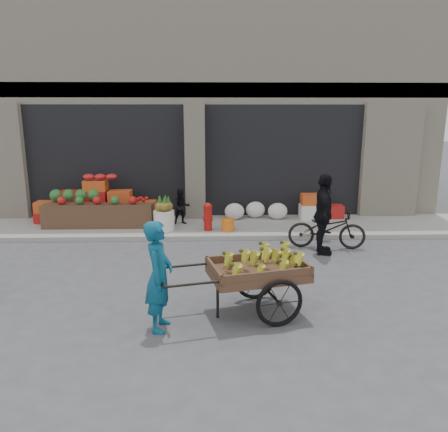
{
  "coord_description": "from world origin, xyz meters",
  "views": [
    {
      "loc": [
        0.44,
        -7.05,
        2.99
      ],
      "look_at": [
        0.68,
        0.95,
        1.1
      ],
      "focal_mm": 35.0,
      "sensor_mm": 36.0,
      "label": 1
    }
  ],
  "objects_px": {
    "fire_hydrant": "(208,215)",
    "orange_bucket": "(228,225)",
    "vendor_woman": "(159,276)",
    "banana_cart": "(254,268)",
    "bicycle": "(327,229)",
    "pineapple_bin": "(164,220)",
    "seated_person": "(181,207)",
    "cyclist": "(323,214)"
  },
  "relations": [
    {
      "from": "fire_hydrant",
      "to": "orange_bucket",
      "type": "bearing_deg",
      "value": -5.71
    },
    {
      "from": "vendor_woman",
      "to": "banana_cart",
      "type": "bearing_deg",
      "value": -66.37
    },
    {
      "from": "orange_bucket",
      "to": "fire_hydrant",
      "type": "bearing_deg",
      "value": 174.29
    },
    {
      "from": "fire_hydrant",
      "to": "bicycle",
      "type": "distance_m",
      "value": 2.93
    },
    {
      "from": "fire_hydrant",
      "to": "vendor_woman",
      "type": "xyz_separation_m",
      "value": [
        -0.64,
        -4.89,
        0.29
      ]
    },
    {
      "from": "pineapple_bin",
      "to": "seated_person",
      "type": "relative_size",
      "value": 0.56
    },
    {
      "from": "bicycle",
      "to": "fire_hydrant",
      "type": "bearing_deg",
      "value": 75.55
    },
    {
      "from": "banana_cart",
      "to": "cyclist",
      "type": "bearing_deg",
      "value": 44.64
    },
    {
      "from": "orange_bucket",
      "to": "cyclist",
      "type": "relative_size",
      "value": 0.18
    },
    {
      "from": "fire_hydrant",
      "to": "cyclist",
      "type": "relative_size",
      "value": 0.4
    },
    {
      "from": "orange_bucket",
      "to": "vendor_woman",
      "type": "bearing_deg",
      "value": -103.31
    },
    {
      "from": "fire_hydrant",
      "to": "pineapple_bin",
      "type": "bearing_deg",
      "value": 177.4
    },
    {
      "from": "seated_person",
      "to": "pineapple_bin",
      "type": "bearing_deg",
      "value": -133.69
    },
    {
      "from": "cyclist",
      "to": "pineapple_bin",
      "type": "bearing_deg",
      "value": 74.78
    },
    {
      "from": "banana_cart",
      "to": "seated_person",
      "type": "bearing_deg",
      "value": 91.83
    },
    {
      "from": "vendor_woman",
      "to": "cyclist",
      "type": "distance_m",
      "value": 4.56
    },
    {
      "from": "orange_bucket",
      "to": "vendor_woman",
      "type": "height_order",
      "value": "vendor_woman"
    },
    {
      "from": "banana_cart",
      "to": "orange_bucket",
      "type": "bearing_deg",
      "value": 79.13
    },
    {
      "from": "seated_person",
      "to": "bicycle",
      "type": "distance_m",
      "value": 3.85
    },
    {
      "from": "pineapple_bin",
      "to": "vendor_woman",
      "type": "height_order",
      "value": "vendor_woman"
    },
    {
      "from": "banana_cart",
      "to": "vendor_woman",
      "type": "bearing_deg",
      "value": -175.84
    },
    {
      "from": "pineapple_bin",
      "to": "bicycle",
      "type": "height_order",
      "value": "bicycle"
    },
    {
      "from": "seated_person",
      "to": "vendor_woman",
      "type": "relative_size",
      "value": 0.59
    },
    {
      "from": "fire_hydrant",
      "to": "vendor_woman",
      "type": "relative_size",
      "value": 0.45
    },
    {
      "from": "banana_cart",
      "to": "cyclist",
      "type": "relative_size",
      "value": 1.46
    },
    {
      "from": "pineapple_bin",
      "to": "vendor_woman",
      "type": "relative_size",
      "value": 0.33
    },
    {
      "from": "pineapple_bin",
      "to": "seated_person",
      "type": "height_order",
      "value": "seated_person"
    },
    {
      "from": "orange_bucket",
      "to": "banana_cart",
      "type": "height_order",
      "value": "banana_cart"
    },
    {
      "from": "cyclist",
      "to": "orange_bucket",
      "type": "bearing_deg",
      "value": 61.68
    },
    {
      "from": "fire_hydrant",
      "to": "seated_person",
      "type": "height_order",
      "value": "seated_person"
    },
    {
      "from": "pineapple_bin",
      "to": "banana_cart",
      "type": "distance_m",
      "value": 4.86
    },
    {
      "from": "pineapple_bin",
      "to": "bicycle",
      "type": "distance_m",
      "value": 3.98
    },
    {
      "from": "banana_cart",
      "to": "bicycle",
      "type": "height_order",
      "value": "banana_cart"
    },
    {
      "from": "bicycle",
      "to": "cyclist",
      "type": "distance_m",
      "value": 0.62
    },
    {
      "from": "pineapple_bin",
      "to": "orange_bucket",
      "type": "height_order",
      "value": "pineapple_bin"
    },
    {
      "from": "seated_person",
      "to": "bicycle",
      "type": "xyz_separation_m",
      "value": [
        3.39,
        -1.82,
        -0.13
      ]
    },
    {
      "from": "orange_bucket",
      "to": "bicycle",
      "type": "relative_size",
      "value": 0.19
    },
    {
      "from": "seated_person",
      "to": "vendor_woman",
      "type": "height_order",
      "value": "vendor_woman"
    },
    {
      "from": "cyclist",
      "to": "vendor_woman",
      "type": "bearing_deg",
      "value": 145.7
    },
    {
      "from": "fire_hydrant",
      "to": "banana_cart",
      "type": "height_order",
      "value": "banana_cart"
    },
    {
      "from": "pineapple_bin",
      "to": "cyclist",
      "type": "distance_m",
      "value": 3.97
    },
    {
      "from": "pineapple_bin",
      "to": "vendor_woman",
      "type": "distance_m",
      "value": 4.98
    }
  ]
}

